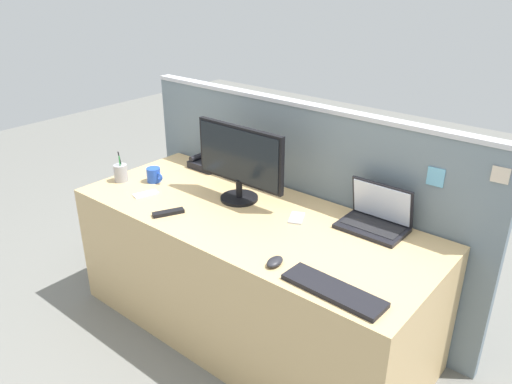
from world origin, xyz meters
The scene contains 13 objects.
ground_plane centered at (0.00, 0.00, 0.00)m, with size 10.00×10.00×0.00m, color slate.
desk centered at (0.00, 0.00, 0.38)m, with size 2.05×0.84×0.76m, color tan.
cubicle_divider centered at (0.00, 0.46, 0.64)m, with size 2.33×0.08×1.28m.
desktop_monitor centered at (-0.18, 0.12, 1.00)m, with size 0.59×0.22×0.43m.
laptop centered at (0.58, 0.31, 0.82)m, with size 0.33×0.23×0.23m.
desk_phone centered at (-0.67, 0.35, 0.78)m, with size 0.21×0.17×0.08m.
keyboard_main centered at (0.71, -0.31, 0.77)m, with size 0.45×0.13×0.02m, color black.
computer_mouse_right_hand centered at (0.40, -0.30, 0.77)m, with size 0.06×0.10×0.03m, color #232328.
pen_cup centered at (-0.92, -0.15, 0.81)m, with size 0.08×0.08×0.19m.
cell_phone_silver_slab centered at (0.21, 0.13, 0.76)m, with size 0.07×0.13×0.01m, color #B7BAC1.
cell_phone_white_slab centered at (-0.64, -0.19, 0.76)m, with size 0.06×0.14×0.01m, color silver.
tv_remote centered at (-0.35, -0.27, 0.77)m, with size 0.04×0.17×0.02m, color black.
coffee_mug centered at (-0.75, -0.03, 0.80)m, with size 0.12×0.08×0.09m.
Camera 1 is at (1.56, -1.83, 1.99)m, focal length 35.35 mm.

